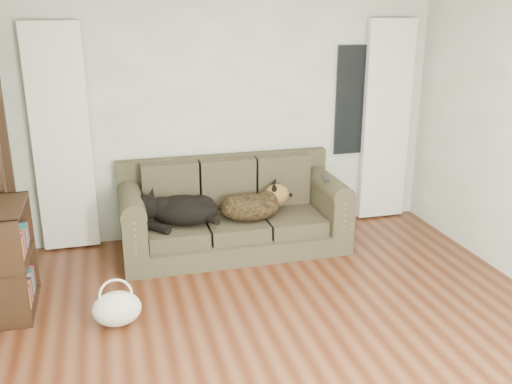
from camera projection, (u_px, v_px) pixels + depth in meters
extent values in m
plane|color=#431E0E|center=(306.00, 354.00, 4.15)|extent=(5.00, 5.00, 0.00)
cube|color=silver|center=(229.00, 115.00, 6.03)|extent=(4.50, 0.04, 2.60)
cube|color=silver|center=(62.00, 140.00, 5.58)|extent=(0.55, 0.08, 2.25)
cube|color=silver|center=(386.00, 122.00, 6.44)|extent=(0.55, 0.08, 2.25)
cube|color=black|center=(357.00, 100.00, 6.32)|extent=(0.50, 0.03, 1.20)
cube|color=black|center=(3.00, 163.00, 5.15)|extent=(0.07, 0.60, 2.10)
cube|color=#2C2A1E|center=(234.00, 208.00, 5.80)|extent=(2.26, 0.98, 0.92)
ellipsoid|color=black|center=(180.00, 211.00, 5.61)|extent=(0.81, 0.69, 0.29)
ellipsoid|color=black|center=(253.00, 205.00, 5.76)|extent=(0.65, 0.46, 0.28)
cube|color=black|center=(325.00, 178.00, 5.81)|extent=(0.09, 0.20, 0.02)
ellipsoid|color=silver|center=(117.00, 306.00, 4.48)|extent=(0.46, 0.41, 0.28)
cube|color=black|center=(12.00, 253.00, 4.62)|extent=(0.31, 0.74, 0.91)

